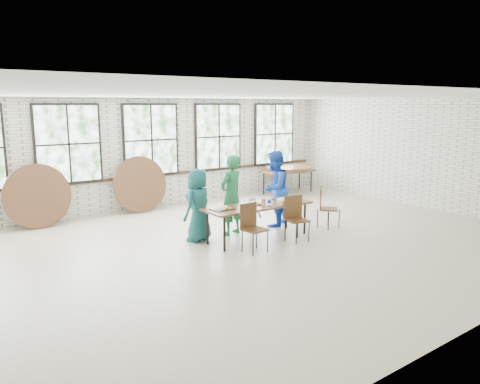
% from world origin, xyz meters
% --- Properties ---
extents(room, '(12.00, 12.00, 12.00)m').
position_xyz_m(room, '(0.00, 4.44, 1.83)').
color(room, beige).
rests_on(room, ground).
extents(dining_table, '(2.43, 0.88, 0.74)m').
position_xyz_m(dining_table, '(0.41, 0.31, 0.69)').
color(dining_table, brown).
rests_on(dining_table, ground).
extents(chair_near_left, '(0.45, 0.44, 0.95)m').
position_xyz_m(chair_near_left, '(-0.22, -0.28, 0.56)').
color(chair_near_left, '#4F331A').
rests_on(chair_near_left, ground).
extents(chair_near_right, '(0.51, 0.50, 0.95)m').
position_xyz_m(chair_near_right, '(0.98, -0.22, 0.56)').
color(chair_near_right, '#4F331A').
rests_on(chair_near_right, ground).
extents(chair_spare, '(0.58, 0.58, 0.95)m').
position_xyz_m(chair_spare, '(2.22, 0.11, 0.56)').
color(chair_spare, '#4F331A').
rests_on(chair_spare, ground).
extents(adult_teal, '(0.88, 0.74, 1.53)m').
position_xyz_m(adult_teal, '(-0.67, 0.96, 0.76)').
color(adult_teal, '#1A5B65').
rests_on(adult_teal, ground).
extents(adult_green, '(0.73, 0.58, 1.75)m').
position_xyz_m(adult_green, '(0.18, 0.96, 0.88)').
color(adult_green, '#1D703E').
rests_on(adult_green, ground).
extents(toddler, '(0.54, 0.39, 0.75)m').
position_xyz_m(toddler, '(0.76, 0.96, 0.37)').
color(toddler, '#161137').
rests_on(toddler, ground).
extents(adult_blue, '(1.06, 0.97, 1.77)m').
position_xyz_m(adult_blue, '(1.42, 0.96, 0.89)').
color(adult_blue, blue).
rests_on(adult_blue, ground).
extents(storage_table, '(1.82, 0.81, 0.74)m').
position_xyz_m(storage_table, '(4.47, 3.82, 0.69)').
color(storage_table, brown).
rests_on(storage_table, ground).
extents(tabletop_clutter, '(2.09, 0.61, 0.11)m').
position_xyz_m(tabletop_clutter, '(0.50, 0.27, 0.77)').
color(tabletop_clutter, black).
rests_on(tabletop_clutter, dining_table).
extents(round_tops_stacked, '(1.50, 1.50, 0.13)m').
position_xyz_m(round_tops_stacked, '(4.47, 3.82, 0.80)').
color(round_tops_stacked, brown).
rests_on(round_tops_stacked, storage_table).
extents(round_tops_leaning, '(4.11, 0.44, 1.49)m').
position_xyz_m(round_tops_leaning, '(-2.20, 4.15, 0.74)').
color(round_tops_leaning, brown).
rests_on(round_tops_leaning, ground).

